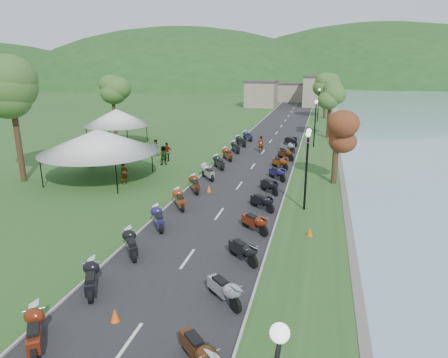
# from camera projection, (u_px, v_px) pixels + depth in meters

# --- Properties ---
(road) EXTENTS (7.00, 120.00, 0.02)m
(road) POSITION_uv_depth(u_px,v_px,m) (270.00, 141.00, 46.78)
(road) COLOR #262628
(road) RESTS_ON ground
(hills_backdrop) EXTENTS (360.00, 120.00, 76.00)m
(hills_backdrop) POSITION_uv_depth(u_px,v_px,m) (313.00, 81.00, 195.85)
(hills_backdrop) COLOR #285621
(hills_backdrop) RESTS_ON ground
(far_building) EXTENTS (18.00, 16.00, 5.00)m
(far_building) POSITION_uv_depth(u_px,v_px,m) (288.00, 92.00, 88.46)
(far_building) COLOR gray
(far_building) RESTS_ON ground
(moto_row_left) EXTENTS (2.60, 49.13, 1.10)m
(moto_row_left) POSITION_uv_depth(u_px,v_px,m) (179.00, 200.00, 25.29)
(moto_row_left) COLOR #331411
(moto_row_left) RESTS_ON ground
(moto_row_right) EXTENTS (2.60, 37.01, 1.10)m
(moto_row_right) POSITION_uv_depth(u_px,v_px,m) (270.00, 186.00, 28.19)
(moto_row_right) COLOR #331411
(moto_row_right) RESTS_ON ground
(vendor_tent_main) EXTENTS (6.08, 6.08, 4.00)m
(vendor_tent_main) POSITION_uv_depth(u_px,v_px,m) (99.00, 155.00, 31.14)
(vendor_tent_main) COLOR white
(vendor_tent_main) RESTS_ON ground
(vendor_tent_side) EXTENTS (4.81, 4.81, 4.00)m
(vendor_tent_side) POSITION_uv_depth(u_px,v_px,m) (117.00, 127.00, 44.42)
(vendor_tent_side) COLOR white
(vendor_tent_side) RESTS_ON ground
(tree_park_left) EXTENTS (4.13, 4.13, 11.46)m
(tree_park_left) POSITION_uv_depth(u_px,v_px,m) (13.00, 107.00, 29.64)
(tree_park_left) COLOR #47732E
(tree_park_left) RESTS_ON ground
(tree_lakeside) EXTENTS (2.28, 2.28, 6.32)m
(tree_lakeside) POSITION_uv_depth(u_px,v_px,m) (337.00, 143.00, 29.76)
(tree_lakeside) COLOR #47732E
(tree_lakeside) RESTS_ON ground
(pedestrian_a) EXTENTS (0.72, 0.72, 1.61)m
(pedestrian_a) POSITION_uv_depth(u_px,v_px,m) (125.00, 184.00, 30.43)
(pedestrian_a) COLOR slate
(pedestrian_a) RESTS_ON ground
(pedestrian_b) EXTENTS (0.82, 0.51, 1.60)m
(pedestrian_b) POSITION_uv_depth(u_px,v_px,m) (156.00, 155.00, 39.88)
(pedestrian_b) COLOR slate
(pedestrian_b) RESTS_ON ground
(pedestrian_c) EXTENTS (0.94, 1.22, 1.75)m
(pedestrian_c) POSITION_uv_depth(u_px,v_px,m) (103.00, 165.00, 36.02)
(pedestrian_c) COLOR slate
(pedestrian_c) RESTS_ON ground
(traffic_cone_near) EXTENTS (0.34, 0.34, 0.53)m
(traffic_cone_near) POSITION_uv_depth(u_px,v_px,m) (115.00, 315.00, 14.21)
(traffic_cone_near) COLOR #F2590C
(traffic_cone_near) RESTS_ON ground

